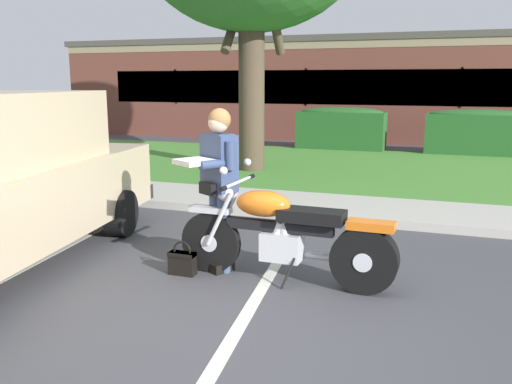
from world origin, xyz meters
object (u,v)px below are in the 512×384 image
object	(u,v)px
handbag	(182,261)
hedge_left	(341,128)
rider_person	(217,177)
brick_building	(460,88)
motorcycle	(293,236)
hedge_center_left	(480,132)

from	to	relation	value
handbag	hedge_left	world-z (taller)	hedge_left
rider_person	brick_building	size ratio (longest dim) A/B	0.06
rider_person	hedge_left	world-z (taller)	rider_person
motorcycle	brick_building	distance (m)	16.86
motorcycle	handbag	bearing A→B (deg)	-171.51
motorcycle	brick_building	world-z (taller)	brick_building
hedge_left	hedge_center_left	distance (m)	3.69
hedge_left	brick_building	size ratio (longest dim) A/B	0.09
hedge_left	hedge_center_left	world-z (taller)	same
hedge_left	brick_building	world-z (taller)	brick_building
handbag	brick_building	bearing A→B (deg)	80.97
handbag	brick_building	xyz separation A→B (m)	(2.69, 16.91, 1.57)
motorcycle	rider_person	world-z (taller)	rider_person
hedge_left	motorcycle	bearing A→B (deg)	-81.45
rider_person	brick_building	distance (m)	16.85
hedge_left	hedge_center_left	xyz separation A→B (m)	(3.69, 0.00, -0.00)
handbag	hedge_center_left	world-z (taller)	hedge_center_left
motorcycle	hedge_center_left	xyz separation A→B (m)	(2.09, 10.68, 0.17)
hedge_left	brick_building	xyz separation A→B (m)	(3.16, 6.06, 1.06)
motorcycle	rider_person	bearing A→B (deg)	175.03
rider_person	brick_building	xyz separation A→B (m)	(2.39, 16.67, 0.70)
hedge_center_left	brick_building	distance (m)	6.18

